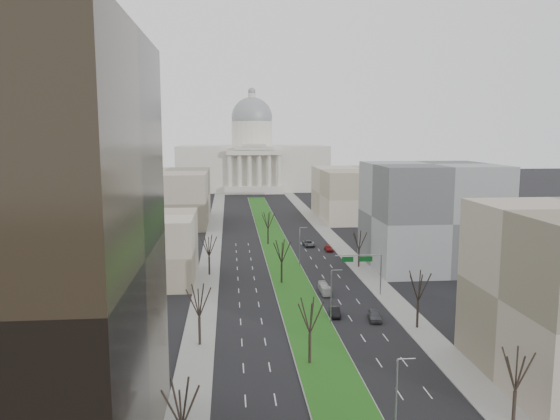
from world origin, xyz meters
TOP-DOWN VIEW (x-y plane):
  - ground at (0.00, 120.00)m, footprint 600.00×600.00m
  - median at (0.00, 118.99)m, footprint 8.00×222.03m
  - sidewalk_left at (-17.50, 95.00)m, footprint 5.00×330.00m
  - sidewalk_right at (17.50, 95.00)m, footprint 5.00×330.00m
  - capitol at (0.00, 269.59)m, footprint 80.00×46.00m
  - building_beige_left at (-33.00, 85.00)m, footprint 26.00×22.00m
  - building_grey_right at (34.00, 92.00)m, footprint 28.00×26.00m
  - building_far_left at (-35.00, 160.00)m, footprint 30.00×40.00m
  - building_far_right at (35.00, 165.00)m, footprint 30.00×40.00m
  - tree_left_near at (-17.20, 18.00)m, footprint 5.10×5.10m
  - tree_left_mid at (-17.20, 48.00)m, footprint 5.40×5.40m
  - tree_left_far at (-17.20, 88.00)m, footprint 5.28×5.28m
  - tree_right_near at (17.20, 22.00)m, footprint 5.16×5.16m
  - tree_right_mid at (17.20, 52.00)m, footprint 5.52×5.52m
  - tree_right_far at (17.20, 92.00)m, footprint 5.04×5.04m
  - tree_median_a at (-2.00, 40.00)m, footprint 5.40×5.40m
  - tree_median_b at (-2.00, 80.00)m, footprint 5.40×5.40m
  - tree_median_c at (-2.00, 120.00)m, footprint 5.40×5.40m
  - streetlamp_median_a at (3.76, 20.00)m, footprint 1.90×0.20m
  - streetlamp_median_b at (3.76, 55.00)m, footprint 1.90×0.20m
  - streetlamp_median_c at (3.76, 95.00)m, footprint 1.90×0.20m
  - mast_arm_signs at (13.49, 70.03)m, footprint 9.12×0.24m
  - car_grey_near at (11.33, 56.25)m, footprint 2.61×5.16m
  - car_black at (5.20, 58.98)m, footprint 2.03×4.69m
  - car_red at (13.42, 110.04)m, footprint 1.90×4.61m
  - car_grey_far at (8.99, 116.58)m, footprint 3.12×5.85m
  - box_van at (5.67, 72.28)m, footprint 1.61×6.58m

SIDE VIEW (x-z plane):
  - ground at x=0.00m, z-range 0.00..0.00m
  - sidewalk_left at x=-17.50m, z-range 0.00..0.15m
  - sidewalk_right at x=17.50m, z-range 0.00..0.15m
  - median at x=0.00m, z-range 0.00..0.20m
  - car_red at x=13.42m, z-range 0.00..1.34m
  - car_black at x=5.20m, z-range 0.00..1.50m
  - car_grey_far at x=8.99m, z-range 0.00..1.56m
  - car_grey_near at x=11.33m, z-range 0.00..1.68m
  - box_van at x=5.67m, z-range 0.00..1.83m
  - streetlamp_median_a at x=3.76m, z-range 0.23..9.39m
  - streetlamp_median_b at x=3.76m, z-range 0.23..9.39m
  - streetlamp_median_c at x=3.76m, z-range 0.23..9.39m
  - mast_arm_signs at x=13.49m, z-range 2.06..10.15m
  - tree_right_far at x=17.20m, z-range 1.99..11.07m
  - tree_left_near at x=-17.20m, z-range 2.02..11.20m
  - tree_right_near at x=17.20m, z-range 2.04..11.33m
  - tree_left_far at x=-17.20m, z-range 2.09..11.59m
  - tree_left_mid at x=-17.20m, z-range 2.14..11.86m
  - tree_median_a at x=-2.00m, z-range 2.14..11.86m
  - tree_median_b at x=-2.00m, z-range 2.14..11.86m
  - tree_median_c at x=-2.00m, z-range 2.14..11.86m
  - building_beige_left at x=-33.00m, z-range 0.00..14.00m
  - tree_right_mid at x=17.20m, z-range 2.19..12.12m
  - building_far_left at x=-35.00m, z-range 0.00..18.00m
  - building_far_right at x=35.00m, z-range 0.00..18.00m
  - building_grey_right at x=34.00m, z-range 0.00..24.00m
  - capitol at x=0.00m, z-range -11.19..43.81m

